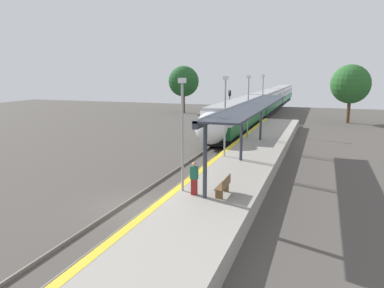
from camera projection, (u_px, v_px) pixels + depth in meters
ground_plane at (136, 208)px, 19.09m from camera, size 120.00×120.00×0.00m
rail_left at (123, 205)px, 19.31m from camera, size 0.08×90.00×0.15m
rail_right at (148, 208)px, 18.85m from camera, size 0.08×90.00×0.15m
train at (266, 101)px, 60.23m from camera, size 2.80×65.76×3.75m
platform_right at (208, 208)px, 17.75m from camera, size 4.25×64.00×0.95m
platform_bench at (224, 186)px, 18.08m from camera, size 0.44×1.55×0.89m
person_waiting at (194, 178)px, 18.05m from camera, size 0.36×0.22×1.63m
railway_signal at (230, 105)px, 46.01m from camera, size 0.28×0.28×4.60m
lamppost_near at (182, 128)px, 18.21m from camera, size 0.36×0.20×5.59m
lamppost_mid at (225, 111)px, 25.95m from camera, size 0.36×0.20×5.59m
lamppost_far at (248, 102)px, 33.69m from camera, size 0.36×0.20×5.59m
lamppost_farthest at (263, 97)px, 41.43m from camera, size 0.36×0.20×5.59m
station_canopy at (251, 107)px, 24.42m from camera, size 2.02×19.27×3.85m
background_tree_left at (184, 81)px, 62.22m from camera, size 5.06×5.06×7.81m
background_tree_right at (351, 84)px, 49.71m from camera, size 5.18×5.18×7.81m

